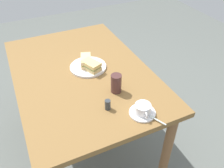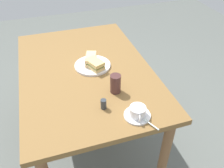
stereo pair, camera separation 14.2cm
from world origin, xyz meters
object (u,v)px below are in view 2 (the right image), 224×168
Objects in this scene: coffee_saucer at (137,115)px; spoon at (149,122)px; sandwich_back at (95,64)px; salt_shaker at (104,104)px; dining_table at (86,80)px; sandwich_plate at (93,65)px; sandwich_front at (91,59)px; coffee_cup at (138,111)px; drinking_glass at (115,84)px.

spoon is (-0.07, -0.03, 0.01)m from coffee_saucer.
sandwich_back reaches higher than salt_shaker.
coffee_saucer is at bearing -126.19° from salt_shaker.
spoon is (-0.59, -0.20, 0.11)m from dining_table.
coffee_saucer is (-0.53, -0.11, -0.00)m from sandwich_plate.
coffee_saucer is 0.08m from spoon.
coffee_saucer is 0.19m from salt_shaker.
spoon is (-0.60, -0.14, 0.01)m from sandwich_plate.
sandwich_plate is at bearing 8.67° from sandwich_back.
dining_table is 0.16m from sandwich_front.
coffee_saucer reaches higher than dining_table.
dining_table is 0.56m from coffee_saucer.
salt_shaker reaches higher than dining_table.
sandwich_front is at bearing 8.79° from sandwich_back.
sandwich_front is 0.57m from coffee_cup.
salt_shaker is at bearing 53.81° from coffee_saucer.
drinking_glass is (-0.29, -0.12, 0.16)m from dining_table.
drinking_glass is (-0.33, -0.07, 0.02)m from sandwich_front.
sandwich_front reaches higher than coffee_saucer.
salt_shaker is (0.11, 0.15, 0.02)m from coffee_saucer.
sandwich_back is at bearing 13.82° from spoon.
drinking_glass reaches higher than sandwich_plate.
coffee_saucer is 0.03m from coffee_cup.
sandwich_back is 1.22× the size of drinking_glass.
salt_shaker is at bearing 175.13° from sandwich_front.
sandwich_back is 0.27m from drinking_glass.
coffee_cup is at bearing 168.24° from coffee_saucer.
dining_table is at bearing 17.74° from coffee_cup.
spoon is at bearing -134.50° from salt_shaker.
coffee_saucer is 1.22× the size of drinking_glass.
coffee_saucer is at bearing -168.35° from sandwich_front.
sandwich_back is 0.50m from coffee_cup.
coffee_saucer is 0.24m from drinking_glass.
spoon is 0.26m from salt_shaker.
sandwich_back is 2.39× the size of salt_shaker.
sandwich_front is 0.34m from drinking_glass.
salt_shaker is (-0.45, 0.04, -0.01)m from sandwich_front.
coffee_cup is 0.94× the size of drinking_glass.
spoon is at bearing -166.57° from sandwich_plate.
coffee_cup is (-0.56, -0.11, -0.00)m from sandwich_front.
coffee_cup reaches higher than sandwich_plate.
sandwich_back is 0.50m from coffee_saucer.
spoon reaches higher than coffee_saucer.
coffee_saucer is (-0.49, -0.10, -0.04)m from sandwich_back.
sandwich_front reaches higher than coffee_cup.
coffee_cup reaches higher than spoon.
dining_table is at bearing 18.71° from spoon.
spoon is at bearing -161.29° from dining_table.
drinking_glass is (0.23, 0.05, 0.02)m from coffee_cup.
spoon is (-0.56, -0.14, -0.03)m from sandwich_back.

